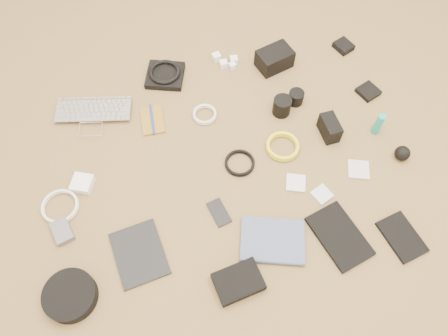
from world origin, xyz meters
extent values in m
cube|color=olive|center=(0.00, 0.00, -0.02)|extent=(4.00, 4.00, 0.04)
imported|color=#B6B5BA|center=(-0.47, 0.31, 0.01)|extent=(0.34, 0.27, 0.02)
cube|color=black|center=(-0.15, 0.47, 0.01)|extent=(0.19, 0.19, 0.03)
torus|color=black|center=(-0.15, 0.47, 0.04)|extent=(0.17, 0.17, 0.02)
cube|color=white|center=(0.09, 0.52, 0.02)|extent=(0.04, 0.04, 0.03)
cube|color=white|center=(0.15, 0.46, 0.01)|extent=(0.03, 0.03, 0.03)
cube|color=white|center=(0.11, 0.47, 0.01)|extent=(0.03, 0.03, 0.03)
cube|color=white|center=(0.16, 0.49, 0.02)|extent=(0.04, 0.04, 0.03)
cube|color=black|center=(0.33, 0.43, 0.04)|extent=(0.17, 0.14, 0.08)
cube|color=black|center=(0.66, 0.45, 0.01)|extent=(0.09, 0.10, 0.03)
cube|color=olive|center=(-0.24, 0.26, 0.00)|extent=(0.09, 0.14, 0.01)
cylinder|color=#1636B5|center=(-0.24, 0.26, 0.01)|extent=(0.02, 0.15, 0.01)
torus|color=white|center=(-0.03, 0.23, 0.01)|extent=(0.11, 0.11, 0.01)
cylinder|color=black|center=(0.28, 0.18, 0.04)|extent=(0.08, 0.08, 0.08)
cylinder|color=black|center=(0.36, 0.21, 0.03)|extent=(0.07, 0.07, 0.06)
cube|color=black|center=(0.67, 0.19, 0.01)|extent=(0.10, 0.10, 0.02)
cube|color=white|center=(-0.53, 0.02, 0.02)|extent=(0.10, 0.10, 0.03)
torus|color=white|center=(-0.62, -0.05, 0.01)|extent=(0.16, 0.16, 0.01)
torus|color=black|center=(0.06, -0.02, 0.01)|extent=(0.12, 0.12, 0.01)
torus|color=yellow|center=(0.24, 0.01, 0.01)|extent=(0.15, 0.15, 0.01)
cube|color=black|center=(0.43, 0.03, 0.04)|extent=(0.06, 0.11, 0.08)
cylinder|color=teal|center=(0.62, 0.00, 0.05)|extent=(0.03, 0.03, 0.10)
cube|color=#58585D|center=(-0.62, -0.15, 0.01)|extent=(0.08, 0.10, 0.03)
cube|color=black|center=(-0.37, -0.29, 0.00)|extent=(0.19, 0.23, 0.01)
cube|color=black|center=(-0.07, -0.20, 0.00)|extent=(0.08, 0.11, 0.01)
cube|color=silver|center=(0.24, -0.15, 0.00)|extent=(0.09, 0.09, 0.01)
cube|color=silver|center=(0.32, -0.22, 0.00)|extent=(0.08, 0.08, 0.01)
cube|color=silver|center=(0.49, -0.15, 0.01)|extent=(0.10, 0.10, 0.01)
sphere|color=black|center=(0.67, -0.14, 0.03)|extent=(0.07, 0.07, 0.06)
cylinder|color=black|center=(-0.60, -0.38, 0.02)|extent=(0.22, 0.22, 0.05)
cube|color=black|center=(-0.06, -0.46, 0.02)|extent=(0.17, 0.13, 0.04)
imported|color=#455475|center=(0.06, -0.43, 0.01)|extent=(0.26, 0.22, 0.02)
cube|color=black|center=(0.32, -0.39, 0.01)|extent=(0.20, 0.26, 0.02)
cube|color=black|center=(0.53, -0.44, 0.01)|extent=(0.14, 0.18, 0.01)
camera|label=1|loc=(-0.20, -0.82, 1.45)|focal=35.00mm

